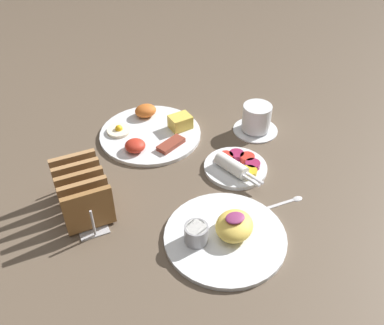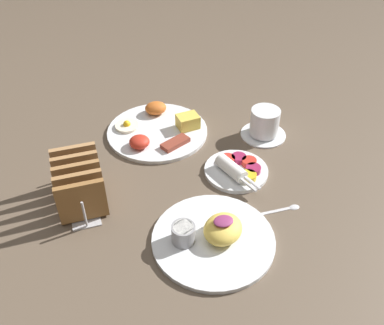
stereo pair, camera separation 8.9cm
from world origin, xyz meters
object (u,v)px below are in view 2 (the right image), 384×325
(plate_foreground, at_px, (212,236))
(toast_rack, at_px, (79,183))
(plate_condiments, at_px, (237,170))
(plate_breakfast, at_px, (158,129))
(coffee_cup, at_px, (264,124))

(plate_foreground, bearing_deg, toast_rack, 139.75)
(plate_condiments, relative_size, plate_foreground, 0.69)
(plate_breakfast, xyz_separation_m, coffee_cup, (0.26, -0.10, 0.02))
(plate_condiments, distance_m, toast_rack, 0.36)
(plate_foreground, height_order, coffee_cup, coffee_cup)
(plate_condiments, distance_m, coffee_cup, 0.18)
(toast_rack, height_order, coffee_cup, toast_rack)
(plate_condiments, relative_size, coffee_cup, 1.44)
(coffee_cup, bearing_deg, toast_rack, -168.08)
(plate_condiments, height_order, plate_foreground, plate_foreground)
(toast_rack, xyz_separation_m, coffee_cup, (0.49, 0.10, -0.01))
(coffee_cup, bearing_deg, plate_foreground, -130.00)
(plate_breakfast, bearing_deg, plate_condiments, -57.98)
(toast_rack, distance_m, coffee_cup, 0.50)
(plate_breakfast, relative_size, coffee_cup, 2.23)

